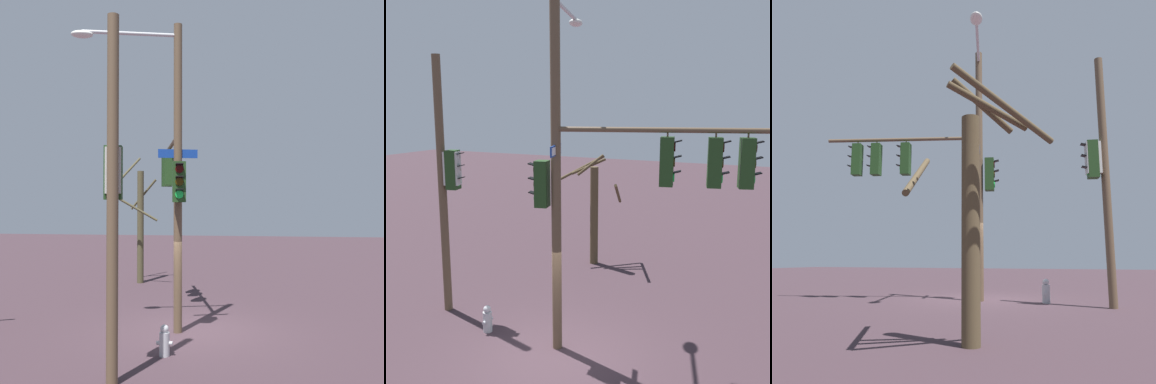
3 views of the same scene
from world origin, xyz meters
The scene contains 5 objects.
ground_plane centered at (0.00, 0.00, 0.00)m, with size 80.00×80.00×0.00m, color #3B2A31.
main_signal_pole_assembly centered at (-0.94, 1.03, 4.74)m, with size 3.40×6.07×8.56m.
secondary_pole_assembly centered at (-1.11, -4.03, 3.86)m, with size 0.42×0.78×7.31m.
fire_hydrant centered at (-0.42, -2.26, 0.34)m, with size 0.38×0.24×0.73m.
bare_tree_across_street centered at (-6.83, -1.97, 2.13)m, with size 2.02×2.50×4.11m.
Camera 3 is at (-12.69, -3.90, 1.34)m, focal length 36.23 mm.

